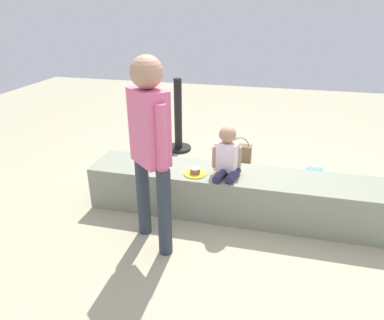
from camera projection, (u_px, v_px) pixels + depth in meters
The scene contains 12 objects.
ground_plane at pixel (231, 212), 3.56m from camera, with size 12.00×12.00×0.00m, color tan.
concrete_ledge at pixel (232, 193), 3.47m from camera, with size 2.86×0.52×0.44m, color gray.
child_seated at pixel (227, 154), 3.28m from camera, with size 0.28×0.34×0.48m.
adult_standing at pixel (150, 139), 2.73m from camera, with size 0.39×0.37×1.62m.
cake_plate at pixel (195, 172), 3.36m from camera, with size 0.22×0.22×0.07m.
gift_bag at pixel (313, 180), 3.93m from camera, with size 0.18×0.13×0.30m.
railing_post at pixel (178, 125), 4.95m from camera, with size 0.36×0.36×1.03m.
water_bottle_near_gift at pixel (169, 155), 4.62m from camera, with size 0.07×0.07×0.24m.
party_cup_red at pixel (209, 175), 4.21m from camera, with size 0.07×0.07×0.11m, color red.
cake_box_white at pixel (260, 186), 3.96m from camera, with size 0.27×0.27×0.12m, color white.
handbag_black_leather at pixel (167, 168), 4.24m from camera, with size 0.30×0.11×0.34m.
handbag_brown_canvas at pixel (240, 154), 4.63m from camera, with size 0.30×0.15×0.36m.
Camera 1 is at (0.34, -3.04, 1.95)m, focal length 32.59 mm.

